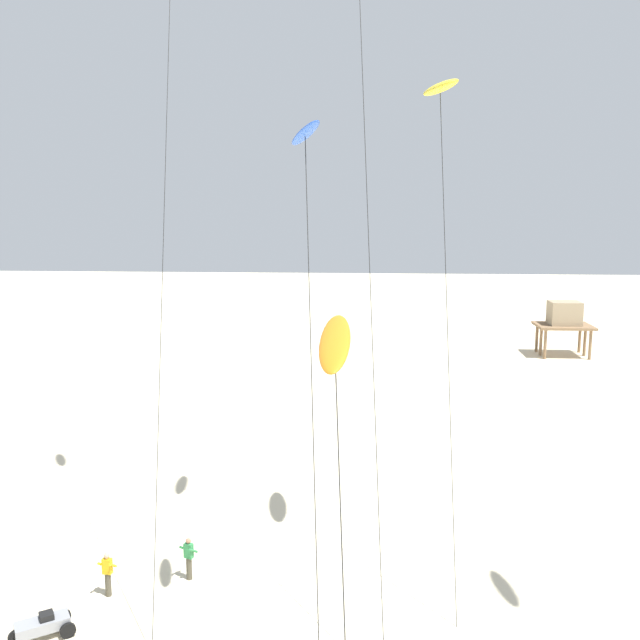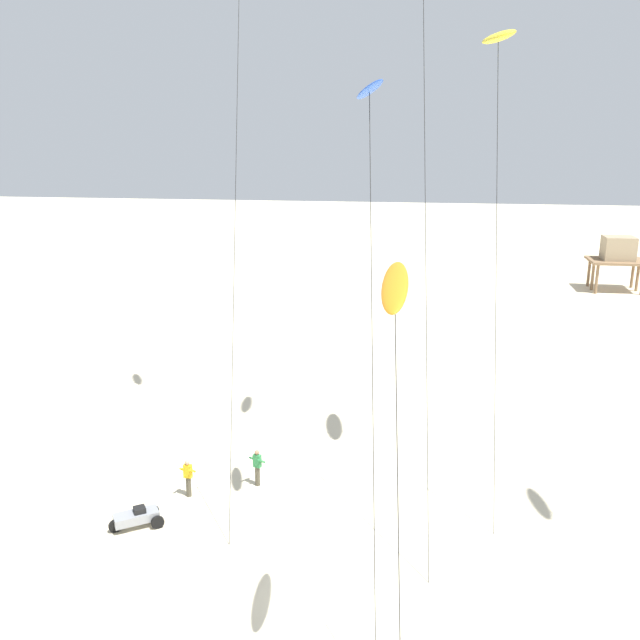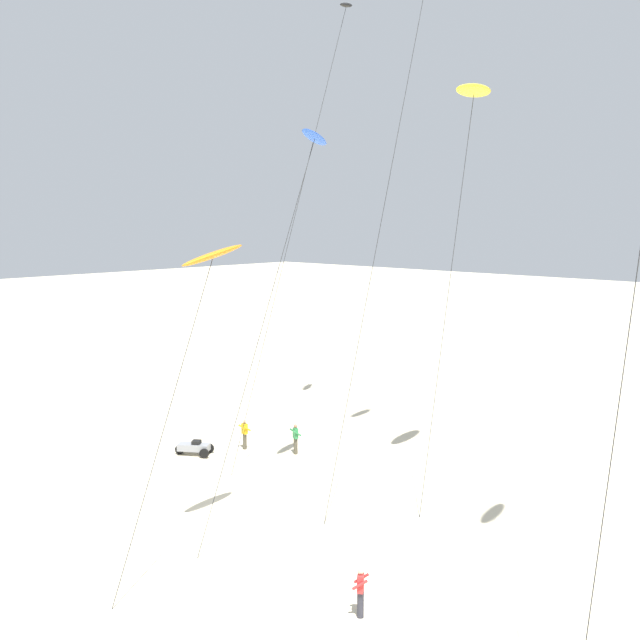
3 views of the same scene
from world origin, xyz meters
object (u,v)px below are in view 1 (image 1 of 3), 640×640
Objects in this scene: beach_buggy at (44,625)px; kite_flyer_furthest at (189,557)px; kite_orange at (335,347)px; stilt_house at (564,318)px; kite_yellow at (440,90)px; kite_flyer_nearest at (108,573)px; kite_blue at (305,145)px.

kite_flyer_furthest is at bearing 44.56° from beach_buggy.
kite_orange reaches higher than stilt_house.
stilt_house is at bearing 67.73° from kite_yellow.
stilt_house is at bearing 56.80° from kite_flyer_nearest.
kite_flyer_nearest is at bearing -164.18° from kite_yellow.
kite_flyer_nearest and kite_flyer_furthest have the same top height.
kite_yellow reaches higher than kite_blue.
kite_blue is at bearing 100.14° from kite_orange.
beach_buggy is at bearing -122.83° from stilt_house.
kite_blue is 9.94× the size of kite_flyer_furthest.
kite_blue is 9.94× the size of kite_flyer_nearest.
kite_orange is 5.90× the size of beach_buggy.
kite_flyer_nearest is (-11.93, -3.38, -17.40)m from kite_yellow.
kite_flyer_furthest is at bearing 120.37° from kite_orange.
kite_flyer_furthest is 0.82× the size of beach_buggy.
kite_orange is (1.17, -6.56, -4.55)m from kite_blue.
kite_blue is (-4.38, -5.82, -2.41)m from kite_yellow.
kite_blue is at bearing 0.56° from beach_buggy.
kite_flyer_nearest is 1.00× the size of kite_flyer_furthest.
stilt_house is (19.47, 52.07, -7.64)m from kite_orange.
kite_flyer_nearest is at bearing 64.04° from beach_buggy.
stilt_house is at bearing 57.17° from beach_buggy.
kite_orange is 15.87m from kite_flyer_furthest.
kite_yellow is 11.24× the size of kite_flyer_furthest.
kite_blue is at bearing -114.40° from stilt_house.
kite_flyer_furthest is 5.50m from beach_buggy.
beach_buggy is at bearing -179.44° from kite_blue.
kite_blue is at bearing -17.88° from kite_flyer_nearest.
stilt_house is (25.52, 41.76, 2.79)m from kite_flyer_furthest.
kite_orange reaches higher than kite_flyer_furthest.
kite_flyer_nearest is 0.82× the size of beach_buggy.
kite_yellow is 1.13× the size of kite_blue.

